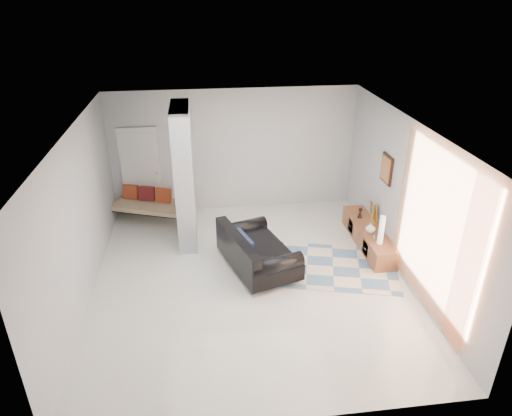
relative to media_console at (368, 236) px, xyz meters
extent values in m
plane|color=beige|center=(-2.52, -0.90, -0.20)|extent=(6.00, 6.00, 0.00)
plane|color=white|center=(-2.52, -0.90, 2.60)|extent=(6.00, 6.00, 0.00)
plane|color=#B3B5B7|center=(-2.52, 2.10, 1.20)|extent=(6.00, 0.00, 6.00)
plane|color=#B3B5B7|center=(-2.52, -3.90, 1.20)|extent=(6.00, 0.00, 6.00)
plane|color=#B3B5B7|center=(-5.27, -0.90, 1.20)|extent=(0.00, 6.00, 6.00)
plane|color=#B3B5B7|center=(0.23, -0.90, 1.20)|extent=(0.00, 6.00, 6.00)
cube|color=#9EA3A5|center=(-3.62, 0.70, 1.20)|extent=(0.35, 1.20, 2.80)
cube|color=silver|center=(-4.62, 2.06, 0.82)|extent=(0.85, 0.06, 2.04)
plane|color=#FF8043|center=(0.15, -2.05, 1.25)|extent=(0.00, 2.55, 2.55)
cube|color=#34170E|center=(0.20, 0.00, 1.45)|extent=(0.04, 0.45, 0.55)
cube|color=brown|center=(0.00, 0.00, 0.00)|extent=(0.45, 2.05, 0.40)
cube|color=#34170E|center=(-0.22, -0.46, 0.00)|extent=(0.02, 0.27, 0.28)
cube|color=#34170E|center=(-0.22, 0.45, 0.00)|extent=(0.02, 0.27, 0.28)
cube|color=gold|center=(0.18, 0.28, 0.40)|extent=(0.09, 0.32, 0.40)
cube|color=silver|center=(-0.10, -0.46, 0.26)|extent=(0.04, 0.10, 0.12)
cylinder|color=silver|center=(-2.49, -1.34, -0.15)|extent=(0.05, 0.05, 0.10)
cylinder|color=silver|center=(-2.93, 0.05, -0.15)|extent=(0.05, 0.05, 0.10)
cylinder|color=silver|center=(-1.71, -1.09, -0.15)|extent=(0.05, 0.05, 0.10)
cylinder|color=silver|center=(-2.15, 0.30, -0.15)|extent=(0.05, 0.05, 0.10)
cube|color=black|center=(-2.32, -0.52, 0.05)|extent=(1.49, 1.93, 0.30)
cube|color=black|center=(-2.71, -0.65, 0.38)|extent=(0.71, 1.68, 0.36)
cylinder|color=black|center=(-2.10, -1.22, 0.28)|extent=(1.01, 0.56, 0.28)
cylinder|color=black|center=(-2.54, 0.17, 0.28)|extent=(1.01, 0.56, 0.28)
cube|color=black|center=(-2.60, -0.61, 0.40)|extent=(0.32, 0.64, 0.31)
cylinder|color=black|center=(-5.33, 1.56, 0.00)|extent=(0.04, 0.04, 0.40)
cylinder|color=black|center=(-3.76, 0.97, 0.00)|extent=(0.04, 0.04, 0.40)
cylinder|color=black|center=(-5.08, 2.21, 0.00)|extent=(0.04, 0.04, 0.40)
cylinder|color=black|center=(-3.51, 1.62, 0.00)|extent=(0.04, 0.04, 0.40)
cube|color=beige|center=(-4.42, 1.59, 0.18)|extent=(1.84, 1.26, 0.12)
cube|color=#9A381C|center=(-4.88, 1.92, 0.40)|extent=(0.38, 0.27, 0.33)
cube|color=maroon|center=(-4.51, 1.78, 0.40)|extent=(0.38, 0.27, 0.33)
cube|color=#9A381C|center=(-4.14, 1.64, 0.40)|extent=(0.38, 0.27, 0.33)
cube|color=beige|center=(-0.92, -0.70, -0.20)|extent=(2.67, 2.10, 0.01)
cylinder|color=beige|center=(-0.02, -0.62, 0.48)|extent=(0.10, 0.10, 0.57)
imported|color=white|center=(-0.05, -0.18, 0.30)|extent=(0.20, 0.20, 0.20)
camera|label=1|loc=(-3.28, -7.66, 4.61)|focal=32.00mm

